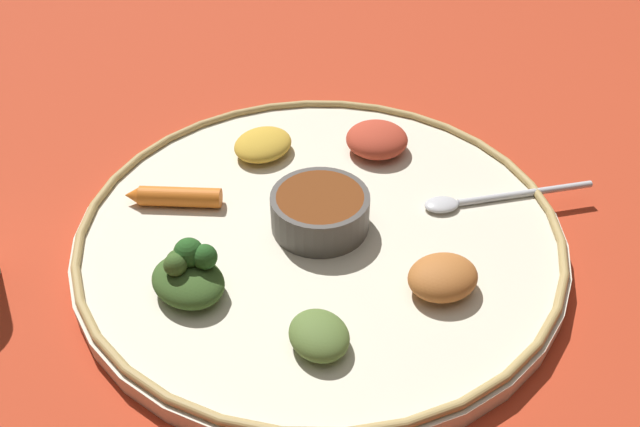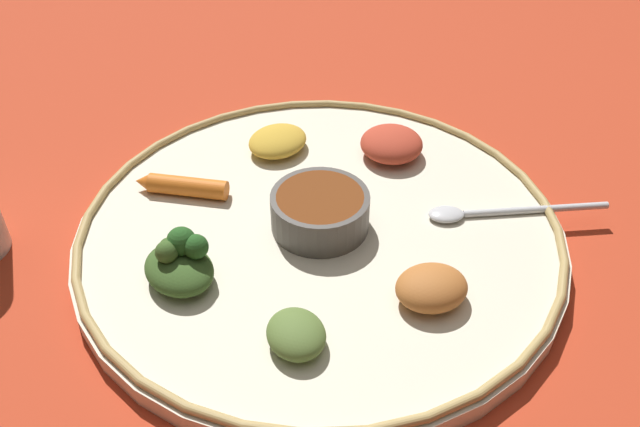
{
  "view_description": "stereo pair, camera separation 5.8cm",
  "coord_description": "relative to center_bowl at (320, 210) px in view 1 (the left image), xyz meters",
  "views": [
    {
      "loc": [
        -0.21,
        -0.42,
        0.42
      ],
      "look_at": [
        0.0,
        0.0,
        0.03
      ],
      "focal_mm": 37.17,
      "sensor_mm": 36.0,
      "label": 1
    },
    {
      "loc": [
        -0.16,
        -0.44,
        0.42
      ],
      "look_at": [
        0.0,
        0.0,
        0.03
      ],
      "focal_mm": 37.17,
      "sensor_mm": 36.0,
      "label": 2
    }
  ],
  "objects": [
    {
      "name": "mound_berbere_red",
      "position": [
        0.11,
        0.08,
        -0.0
      ],
      "size": [
        0.09,
        0.09,
        0.03
      ],
      "primitive_type": "ellipsoid",
      "rotation": [
        0.0,
        0.0,
        5.91
      ],
      "color": "#B73D28",
      "rests_on": "platter"
    },
    {
      "name": "spoon",
      "position": [
        0.16,
        -0.04,
        -0.02
      ],
      "size": [
        0.17,
        0.06,
        0.01
      ],
      "color": "silver",
      "rests_on": "platter"
    },
    {
      "name": "platter_rim",
      "position": [
        0.0,
        0.0,
        -0.02
      ],
      "size": [
        0.45,
        0.45,
        0.01
      ],
      "primitive_type": "torus",
      "color": "tan",
      "rests_on": "platter"
    },
    {
      "name": "center_bowl",
      "position": [
        0.0,
        0.0,
        0.0
      ],
      "size": [
        0.09,
        0.09,
        0.04
      ],
      "color": "#4C4742",
      "rests_on": "platter"
    },
    {
      "name": "mound_collards",
      "position": [
        -0.06,
        -0.13,
        -0.01
      ],
      "size": [
        0.05,
        0.06,
        0.02
      ],
      "primitive_type": "ellipsoid",
      "rotation": [
        0.0,
        0.0,
        4.79
      ],
      "color": "#567033",
      "rests_on": "platter"
    },
    {
      "name": "mound_lentil_yellow",
      "position": [
        0.0,
        0.13,
        -0.01
      ],
      "size": [
        0.09,
        0.08,
        0.02
      ],
      "primitive_type": "ellipsoid",
      "rotation": [
        0.0,
        0.0,
        0.48
      ],
      "color": "gold",
      "rests_on": "platter"
    },
    {
      "name": "platter",
      "position": [
        0.0,
        0.0,
        -0.03
      ],
      "size": [
        0.45,
        0.45,
        0.02
      ],
      "primitive_type": "cylinder",
      "color": "beige",
      "rests_on": "ground_plane"
    },
    {
      "name": "carrot_near_spoon",
      "position": [
        -0.11,
        0.09,
        -0.01
      ],
      "size": [
        0.09,
        0.06,
        0.02
      ],
      "color": "orange",
      "rests_on": "platter"
    },
    {
      "name": "greens_pile",
      "position": [
        -0.13,
        -0.03,
        -0.0
      ],
      "size": [
        0.08,
        0.08,
        0.05
      ],
      "color": "#385623",
      "rests_on": "platter"
    },
    {
      "name": "mound_chickpea",
      "position": [
        0.05,
        -0.12,
        -0.01
      ],
      "size": [
        0.06,
        0.05,
        0.03
      ],
      "primitive_type": "ellipsoid",
      "rotation": [
        0.0,
        0.0,
        3.09
      ],
      "color": "#B2662D",
      "rests_on": "platter"
    },
    {
      "name": "ground_plane",
      "position": [
        0.0,
        0.0,
        -0.04
      ],
      "size": [
        2.4,
        2.4,
        0.0
      ],
      "primitive_type": "plane",
      "color": "#B7381E"
    }
  ]
}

